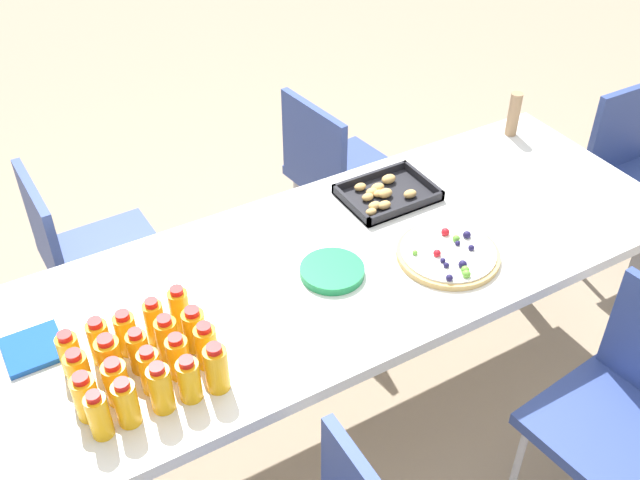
{
  "coord_description": "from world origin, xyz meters",
  "views": [
    {
      "loc": [
        -0.88,
        -1.45,
        2.19
      ],
      "look_at": [
        0.02,
        0.09,
        0.76
      ],
      "focal_mm": 41.85,
      "sensor_mm": 36.0,
      "label": 1
    }
  ],
  "objects_px": {
    "juice_bottle_19": "(180,311)",
    "napkin_stack": "(34,349)",
    "juice_bottle_9": "(206,346)",
    "juice_bottle_8": "(178,357)",
    "juice_bottle_7": "(150,371)",
    "party_table": "(330,280)",
    "juice_bottle_6": "(117,382)",
    "juice_bottle_1": "(126,403)",
    "juice_bottle_4": "(217,368)",
    "cardboard_tube": "(514,114)",
    "plate_stack": "(332,271)",
    "juice_bottle_5": "(86,397)",
    "chair_near_right": "(631,407)",
    "juice_bottle_15": "(70,354)",
    "juice_bottle_2": "(161,388)",
    "chair_far_left": "(85,253)",
    "juice_bottle_17": "(126,333)",
    "juice_bottle_14": "(194,330)",
    "juice_bottle_16": "(100,342)",
    "fruit_pizza": "(448,254)",
    "chair_far_right": "(336,170)",
    "juice_bottle_11": "(110,360)",
    "snack_tray": "(386,194)",
    "juice_bottle_10": "(79,374)",
    "juice_bottle_13": "(168,339)",
    "juice_bottle_18": "(155,322)",
    "chair_end": "(639,171)",
    "juice_bottle_12": "(139,352)",
    "juice_bottle_0": "(99,415)"
  },
  "relations": [
    {
      "from": "juice_bottle_11",
      "to": "juice_bottle_14",
      "type": "bearing_deg",
      "value": 0.0
    },
    {
      "from": "juice_bottle_14",
      "to": "juice_bottle_16",
      "type": "distance_m",
      "value": 0.24
    },
    {
      "from": "chair_near_right",
      "to": "juice_bottle_15",
      "type": "height_order",
      "value": "juice_bottle_15"
    },
    {
      "from": "juice_bottle_5",
      "to": "juice_bottle_12",
      "type": "relative_size",
      "value": 1.04
    },
    {
      "from": "chair_far_right",
      "to": "cardboard_tube",
      "type": "distance_m",
      "value": 0.74
    },
    {
      "from": "juice_bottle_1",
      "to": "cardboard_tube",
      "type": "bearing_deg",
      "value": 18.39
    },
    {
      "from": "juice_bottle_1",
      "to": "juice_bottle_5",
      "type": "relative_size",
      "value": 1.01
    },
    {
      "from": "juice_bottle_18",
      "to": "juice_bottle_19",
      "type": "xyz_separation_m",
      "value": [
        0.07,
        0.0,
        0.0
      ]
    },
    {
      "from": "chair_far_right",
      "to": "juice_bottle_2",
      "type": "bearing_deg",
      "value": -54.96
    },
    {
      "from": "napkin_stack",
      "to": "chair_end",
      "type": "bearing_deg",
      "value": 0.27
    },
    {
      "from": "chair_end",
      "to": "juice_bottle_19",
      "type": "xyz_separation_m",
      "value": [
        -2.03,
        -0.13,
        0.31
      ]
    },
    {
      "from": "chair_far_right",
      "to": "juice_bottle_8",
      "type": "distance_m",
      "value": 1.4
    },
    {
      "from": "chair_near_right",
      "to": "juice_bottle_18",
      "type": "relative_size",
      "value": 5.78
    },
    {
      "from": "juice_bottle_2",
      "to": "juice_bottle_18",
      "type": "bearing_deg",
      "value": 73.04
    },
    {
      "from": "juice_bottle_2",
      "to": "juice_bottle_15",
      "type": "xyz_separation_m",
      "value": [
        -0.15,
        0.22,
        -0.01
      ]
    },
    {
      "from": "chair_far_left",
      "to": "juice_bottle_17",
      "type": "relative_size",
      "value": 6.16
    },
    {
      "from": "juice_bottle_2",
      "to": "juice_bottle_15",
      "type": "distance_m",
      "value": 0.27
    },
    {
      "from": "cardboard_tube",
      "to": "plate_stack",
      "type": "bearing_deg",
      "value": -160.71
    },
    {
      "from": "juice_bottle_11",
      "to": "snack_tray",
      "type": "relative_size",
      "value": 0.49
    },
    {
      "from": "juice_bottle_17",
      "to": "juice_bottle_19",
      "type": "relative_size",
      "value": 0.9
    },
    {
      "from": "juice_bottle_1",
      "to": "juice_bottle_9",
      "type": "bearing_deg",
      "value": 17.39
    },
    {
      "from": "juice_bottle_6",
      "to": "juice_bottle_7",
      "type": "distance_m",
      "value": 0.08
    },
    {
      "from": "chair_near_right",
      "to": "juice_bottle_2",
      "type": "distance_m",
      "value": 1.31
    },
    {
      "from": "fruit_pizza",
      "to": "juice_bottle_7",
      "type": "bearing_deg",
      "value": -177.83
    },
    {
      "from": "chair_near_right",
      "to": "juice_bottle_17",
      "type": "height_order",
      "value": "juice_bottle_17"
    },
    {
      "from": "juice_bottle_5",
      "to": "chair_far_left",
      "type": "bearing_deg",
      "value": 77.14
    },
    {
      "from": "juice_bottle_11",
      "to": "fruit_pizza",
      "type": "relative_size",
      "value": 0.48
    },
    {
      "from": "juice_bottle_9",
      "to": "cardboard_tube",
      "type": "xyz_separation_m",
      "value": [
        1.45,
        0.49,
        0.02
      ]
    },
    {
      "from": "juice_bottle_6",
      "to": "chair_near_right",
      "type": "bearing_deg",
      "value": -23.44
    },
    {
      "from": "party_table",
      "to": "chair_far_left",
      "type": "bearing_deg",
      "value": 128.12
    },
    {
      "from": "juice_bottle_19",
      "to": "juice_bottle_6",
      "type": "bearing_deg",
      "value": -146.34
    },
    {
      "from": "juice_bottle_8",
      "to": "juice_bottle_12",
      "type": "bearing_deg",
      "value": 138.87
    },
    {
      "from": "juice_bottle_7",
      "to": "juice_bottle_8",
      "type": "relative_size",
      "value": 1.03
    },
    {
      "from": "party_table",
      "to": "juice_bottle_6",
      "type": "distance_m",
      "value": 0.74
    },
    {
      "from": "juice_bottle_0",
      "to": "juice_bottle_15",
      "type": "height_order",
      "value": "juice_bottle_0"
    },
    {
      "from": "juice_bottle_8",
      "to": "plate_stack",
      "type": "bearing_deg",
      "value": 14.37
    },
    {
      "from": "juice_bottle_9",
      "to": "juice_bottle_8",
      "type": "bearing_deg",
      "value": 178.23
    },
    {
      "from": "juice_bottle_19",
      "to": "juice_bottle_17",
      "type": "bearing_deg",
      "value": -179.19
    },
    {
      "from": "juice_bottle_9",
      "to": "fruit_pizza",
      "type": "relative_size",
      "value": 0.44
    },
    {
      "from": "juice_bottle_13",
      "to": "juice_bottle_17",
      "type": "distance_m",
      "value": 0.11
    },
    {
      "from": "juice_bottle_19",
      "to": "napkin_stack",
      "type": "height_order",
      "value": "juice_bottle_19"
    },
    {
      "from": "juice_bottle_12",
      "to": "juice_bottle_17",
      "type": "xyz_separation_m",
      "value": [
        -0.01,
        0.08,
        0.0
      ]
    },
    {
      "from": "chair_far_left",
      "to": "juice_bottle_14",
      "type": "bearing_deg",
      "value": 5.36
    },
    {
      "from": "juice_bottle_2",
      "to": "juice_bottle_9",
      "type": "distance_m",
      "value": 0.17
    },
    {
      "from": "party_table",
      "to": "juice_bottle_4",
      "type": "height_order",
      "value": "juice_bottle_4"
    },
    {
      "from": "juice_bottle_1",
      "to": "fruit_pizza",
      "type": "xyz_separation_m",
      "value": [
        1.03,
        0.1,
        -0.05
      ]
    },
    {
      "from": "juice_bottle_2",
      "to": "juice_bottle_7",
      "type": "distance_m",
      "value": 0.07
    },
    {
      "from": "juice_bottle_14",
      "to": "juice_bottle_19",
      "type": "relative_size",
      "value": 0.91
    },
    {
      "from": "chair_far_left",
      "to": "juice_bottle_1",
      "type": "relative_size",
      "value": 5.93
    },
    {
      "from": "juice_bottle_10",
      "to": "juice_bottle_13",
      "type": "xyz_separation_m",
      "value": [
        0.23,
        0.0,
        -0.0
      ]
    }
  ]
}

